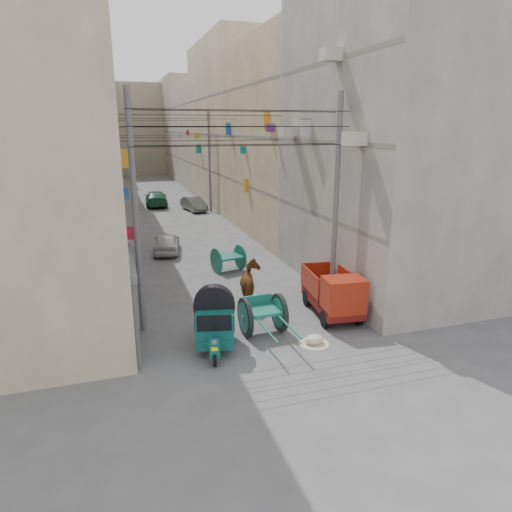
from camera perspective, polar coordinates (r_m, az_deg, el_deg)
name	(u,v)px	position (r m, az deg, el deg)	size (l,w,h in m)	color
ground	(311,408)	(12.09, 6.83, -18.38)	(140.00, 140.00, 0.00)	#4B4B4D
building_row_left	(59,131)	(43.32, -23.40, 14.10)	(8.00, 62.00, 14.00)	beige
building_row_right	(241,131)	(44.89, -1.94, 15.35)	(8.00, 62.00, 14.00)	#A39D98
end_cap_building	(134,130)	(75.16, -15.03, 15.03)	(22.00, 10.00, 13.00)	#9E957D
shutters_left	(126,256)	(20.12, -15.98, -0.06)	(0.18, 14.40, 2.88)	#4C4C51
signboards	(177,180)	(31.18, -9.87, 9.38)	(8.22, 40.52, 5.67)	orange
ac_units	(321,109)	(18.53, 8.12, 17.68)	(0.70, 6.55, 3.35)	#BCB8A9
utility_poles	(189,178)	(26.54, -8.43, 9.61)	(7.40, 22.20, 8.00)	#5E5E61
overhead_cables	(195,128)	(23.84, -7.61, 15.63)	(7.40, 22.52, 1.12)	black
auto_rickshaw	(215,320)	(14.49, -5.19, -8.01)	(1.64, 2.35, 1.59)	black
tonga_cart	(263,314)	(15.52, 0.84, -7.28)	(1.45, 2.98, 1.33)	black
mini_truck	(335,296)	(16.85, 9.91, -5.01)	(1.76, 3.32, 1.79)	black
second_cart	(228,258)	(22.19, -3.48, -0.27)	(1.62, 1.51, 1.22)	#155F4F
feed_sack	(314,339)	(15.11, 7.28, -10.31)	(0.62, 0.49, 0.31)	beige
horse	(252,285)	(17.80, -0.54, -3.66)	(0.91, 2.01, 1.69)	brown
distant_car_white	(167,242)	(25.99, -11.10, 1.68)	(1.36, 3.39, 1.16)	#B2B2B2
distant_car_grey	(194,204)	(38.96, -7.77, 6.48)	(1.24, 3.56, 1.17)	#555A57
distant_car_green	(156,198)	(42.02, -12.37, 7.04)	(1.87, 4.59, 1.33)	#1D5439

